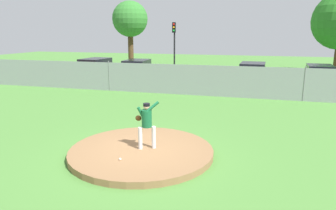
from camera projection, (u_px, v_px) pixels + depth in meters
The scene contains 13 objects.
ground_plane at pixel (183, 110), 15.65m from camera, with size 80.00×80.00×0.00m, color #4C8438.
asphalt_strip at pixel (209, 84), 23.60m from camera, with size 44.00×7.00×0.01m, color #2B2B2D.
pitchers_mound at pixel (141, 151), 10.01m from camera, with size 4.63×4.63×0.20m, color olive.
pitcher_youth at pixel (146, 121), 9.79m from camera, with size 0.81×0.33×1.58m.
baseball at pixel (120, 159), 9.06m from camera, with size 0.07×0.07×0.07m, color white.
chainlink_fence at pixel (198, 80), 19.17m from camera, with size 30.44×0.07×2.00m.
parked_car_white at pixel (252, 75), 22.76m from camera, with size 2.07×4.43×1.69m.
parked_car_slate at pixel (137, 71), 25.20m from camera, with size 2.17×4.72×1.68m.
parked_car_teal at pixel (319, 78), 21.31m from camera, with size 2.00×4.52×1.67m.
parked_car_red at pixel (96, 70), 25.55m from camera, with size 2.19×4.73×1.77m.
traffic_cone_orange at pixel (226, 85), 21.56m from camera, with size 0.40×0.40×0.55m.
traffic_light_near at pixel (174, 39), 27.73m from camera, with size 0.28×0.46×4.72m.
tree_slender_far at pixel (130, 20), 34.11m from camera, with size 3.90×3.90×7.24m.
Camera 1 is at (3.40, -8.80, 3.85)m, focal length 33.12 mm.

